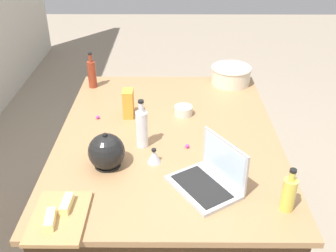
# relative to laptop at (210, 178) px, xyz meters

# --- Properties ---
(ground_plane) EXTENTS (12.00, 12.00, 0.00)m
(ground_plane) POSITION_rel_laptop_xyz_m (0.46, 0.19, -0.95)
(ground_plane) COLOR gray
(island_counter) EXTENTS (1.60, 1.21, 0.90)m
(island_counter) POSITION_rel_laptop_xyz_m (0.46, 0.19, -0.50)
(island_counter) COLOR #4C331E
(island_counter) RESTS_ON ground
(laptop) EXTENTS (0.38, 0.36, 0.22)m
(laptop) POSITION_rel_laptop_xyz_m (0.00, 0.00, 0.00)
(laptop) COLOR #B7B7BC
(laptop) RESTS_ON island_counter
(mixing_bowl_large) EXTENTS (0.28, 0.28, 0.12)m
(mixing_bowl_large) POSITION_rel_laptop_xyz_m (1.15, -0.24, 0.02)
(mixing_bowl_large) COLOR beige
(mixing_bowl_large) RESTS_ON island_counter
(bottle_oil) EXTENTS (0.06, 0.06, 0.21)m
(bottle_oil) POSITION_rel_laptop_xyz_m (-0.15, -0.31, 0.04)
(bottle_oil) COLOR #DBC64C
(bottle_oil) RESTS_ON island_counter
(bottle_soy) EXTENTS (0.06, 0.06, 0.25)m
(bottle_soy) POSITION_rel_laptop_xyz_m (1.08, 0.72, 0.05)
(bottle_soy) COLOR maroon
(bottle_soy) RESTS_ON island_counter
(bottle_vinegar) EXTENTS (0.06, 0.06, 0.27)m
(bottle_vinegar) POSITION_rel_laptop_xyz_m (0.34, 0.33, 0.06)
(bottle_vinegar) COLOR white
(bottle_vinegar) RESTS_ON island_counter
(kettle) EXTENTS (0.21, 0.18, 0.20)m
(kettle) POSITION_rel_laptop_xyz_m (0.16, 0.49, 0.03)
(kettle) COLOR black
(kettle) RESTS_ON island_counter
(cutting_board) EXTENTS (0.31, 0.22, 0.02)m
(cutting_board) POSITION_rel_laptop_xyz_m (-0.22, 0.64, -0.04)
(cutting_board) COLOR #AD7F4C
(cutting_board) RESTS_ON island_counter
(butter_stick_left) EXTENTS (0.11, 0.04, 0.04)m
(butter_stick_left) POSITION_rel_laptop_xyz_m (-0.17, 0.61, -0.01)
(butter_stick_left) COLOR #F4E58C
(butter_stick_left) RESTS_ON cutting_board
(butter_stick_right) EXTENTS (0.11, 0.05, 0.04)m
(butter_stick_right) POSITION_rel_laptop_xyz_m (-0.26, 0.66, -0.01)
(butter_stick_right) COLOR #F4E58C
(butter_stick_right) RESTS_ON cutting_board
(ramekin_small) EXTENTS (0.11, 0.11, 0.05)m
(ramekin_small) POSITION_rel_laptop_xyz_m (0.68, 0.10, -0.02)
(ramekin_small) COLOR beige
(ramekin_small) RESTS_ON island_counter
(ramekin_medium) EXTENTS (0.08, 0.08, 0.04)m
(ramekin_medium) POSITION_rel_laptop_xyz_m (0.28, -0.04, -0.03)
(ramekin_medium) COLOR white
(ramekin_medium) RESTS_ON island_counter
(kitchen_timer) EXTENTS (0.07, 0.07, 0.08)m
(kitchen_timer) POSITION_rel_laptop_xyz_m (0.19, 0.26, -0.01)
(kitchen_timer) COLOR #B2B2B7
(kitchen_timer) RESTS_ON island_counter
(candy_bag) EXTENTS (0.09, 0.06, 0.17)m
(candy_bag) POSITION_rel_laptop_xyz_m (0.66, 0.43, 0.04)
(candy_bag) COLOR gold
(candy_bag) RESTS_ON island_counter
(candy_0) EXTENTS (0.02, 0.02, 0.02)m
(candy_0) POSITION_rel_laptop_xyz_m (0.31, -0.16, -0.04)
(candy_0) COLOR blue
(candy_0) RESTS_ON island_counter
(candy_1) EXTENTS (0.02, 0.02, 0.02)m
(candy_1) POSITION_rel_laptop_xyz_m (0.32, 0.09, -0.04)
(candy_1) COLOR #CC3399
(candy_1) RESTS_ON island_counter
(candy_2) EXTENTS (0.02, 0.02, 0.02)m
(candy_2) POSITION_rel_laptop_xyz_m (0.20, -0.17, -0.04)
(candy_2) COLOR red
(candy_2) RESTS_ON island_counter
(candy_3) EXTENTS (0.02, 0.02, 0.02)m
(candy_3) POSITION_rel_laptop_xyz_m (0.72, 0.43, -0.04)
(candy_3) COLOR red
(candy_3) RESTS_ON island_counter
(candy_4) EXTENTS (0.02, 0.02, 0.02)m
(candy_4) POSITION_rel_laptop_xyz_m (0.63, 0.61, -0.04)
(candy_4) COLOR #CC3399
(candy_4) RESTS_ON island_counter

